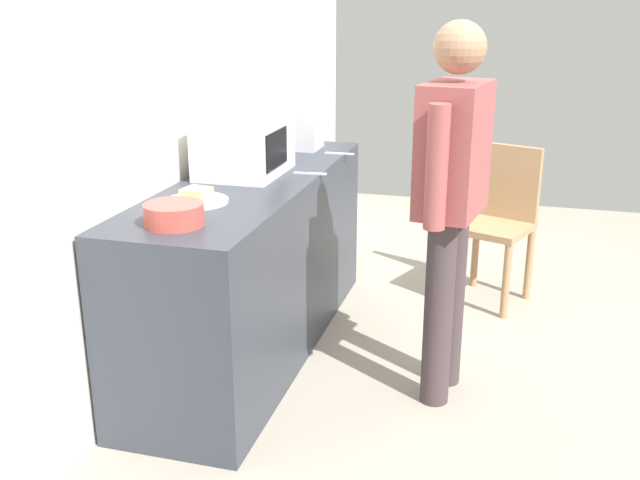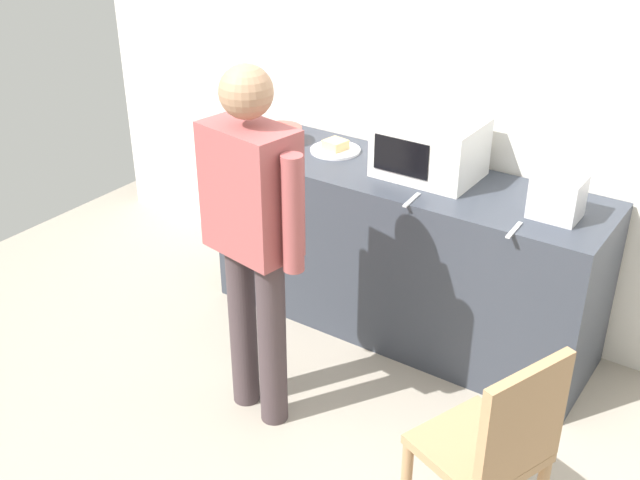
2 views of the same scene
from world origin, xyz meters
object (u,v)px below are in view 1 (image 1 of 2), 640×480
(salad_bowl, at_px, (174,214))
(microwave, at_px, (244,145))
(toaster, at_px, (305,132))
(wooden_chair, at_px, (499,216))
(sandwich_plate, at_px, (197,198))
(fork_utensil, at_px, (340,153))
(spoon_utensil, at_px, (310,173))
(person_standing, at_px, (452,187))

(salad_bowl, bearing_deg, microwave, 3.23)
(toaster, height_order, wooden_chair, toaster)
(salad_bowl, height_order, toaster, toaster)
(sandwich_plate, distance_m, wooden_chair, 2.01)
(fork_utensil, height_order, wooden_chair, wooden_chair)
(spoon_utensil, distance_m, person_standing, 0.84)
(person_standing, bearing_deg, fork_utensil, 39.02)
(microwave, xyz_separation_m, salad_bowl, (-0.90, -0.05, -0.11))
(microwave, relative_size, wooden_chair, 0.53)
(sandwich_plate, relative_size, salad_bowl, 1.17)
(salad_bowl, distance_m, wooden_chair, 2.24)
(toaster, relative_size, wooden_chair, 0.23)
(salad_bowl, height_order, spoon_utensil, salad_bowl)
(wooden_chair, bearing_deg, person_standing, 171.62)
(spoon_utensil, bearing_deg, sandwich_plate, 153.38)
(microwave, relative_size, toaster, 2.27)
(spoon_utensil, height_order, person_standing, person_standing)
(microwave, height_order, salad_bowl, microwave)
(spoon_utensil, xyz_separation_m, person_standing, (-0.37, -0.75, 0.07))
(salad_bowl, bearing_deg, fork_utensil, -11.01)
(toaster, distance_m, wooden_chair, 1.27)
(spoon_utensil, distance_m, wooden_chair, 1.33)
(toaster, bearing_deg, sandwich_plate, 175.03)
(sandwich_plate, bearing_deg, wooden_chair, -39.67)
(toaster, distance_m, person_standing, 1.38)
(microwave, distance_m, fork_utensil, 0.71)
(salad_bowl, relative_size, wooden_chair, 0.25)
(fork_utensil, bearing_deg, salad_bowl, 168.99)
(fork_utensil, distance_m, spoon_utensil, 0.52)
(sandwich_plate, height_order, spoon_utensil, sandwich_plate)
(fork_utensil, distance_m, wooden_chair, 1.05)
(microwave, distance_m, person_standing, 1.11)
(sandwich_plate, height_order, person_standing, person_standing)
(salad_bowl, relative_size, spoon_utensil, 1.39)
(spoon_utensil, bearing_deg, person_standing, -116.42)
(microwave, xyz_separation_m, fork_utensil, (0.60, -0.34, -0.15))
(wooden_chair, bearing_deg, spoon_utensil, 132.86)
(sandwich_plate, xyz_separation_m, spoon_utensil, (0.65, -0.33, -0.01))
(person_standing, height_order, wooden_chair, person_standing)
(microwave, bearing_deg, wooden_chair, -53.03)
(person_standing, distance_m, wooden_chair, 1.33)
(spoon_utensil, bearing_deg, microwave, 103.90)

